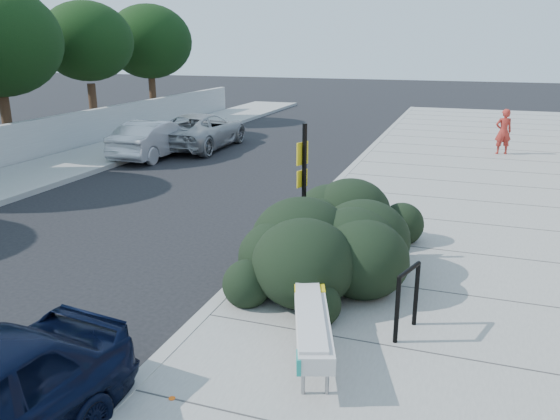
{
  "coord_description": "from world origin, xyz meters",
  "views": [
    {
      "loc": [
        3.57,
        -6.73,
        4.12
      ],
      "look_at": [
        0.24,
        2.9,
        1.0
      ],
      "focal_mm": 35.0,
      "sensor_mm": 36.0,
      "label": 1
    }
  ],
  "objects_px": {
    "sign_post": "(303,184)",
    "wagon_silver": "(155,139)",
    "suv_silver": "(201,131)",
    "bench": "(312,322)",
    "pedestrian": "(503,132)",
    "bike_rack": "(408,294)"
  },
  "relations": [
    {
      "from": "sign_post",
      "to": "wagon_silver",
      "type": "xyz_separation_m",
      "value": [
        -8.29,
        8.28,
        -0.93
      ]
    },
    {
      "from": "suv_silver",
      "to": "bench",
      "type": "bearing_deg",
      "value": 120.64
    },
    {
      "from": "suv_silver",
      "to": "pedestrian",
      "type": "xyz_separation_m",
      "value": [
        11.54,
        1.81,
        0.28
      ]
    },
    {
      "from": "suv_silver",
      "to": "bike_rack",
      "type": "bearing_deg",
      "value": 125.9
    },
    {
      "from": "wagon_silver",
      "to": "bench",
      "type": "bearing_deg",
      "value": 129.68
    },
    {
      "from": "bench",
      "to": "wagon_silver",
      "type": "bearing_deg",
      "value": 110.48
    },
    {
      "from": "bike_rack",
      "to": "suv_silver",
      "type": "height_order",
      "value": "suv_silver"
    },
    {
      "from": "bike_rack",
      "to": "bench",
      "type": "bearing_deg",
      "value": -118.83
    },
    {
      "from": "bike_rack",
      "to": "sign_post",
      "type": "relative_size",
      "value": 0.39
    },
    {
      "from": "sign_post",
      "to": "bike_rack",
      "type": "bearing_deg",
      "value": -21.02
    },
    {
      "from": "wagon_silver",
      "to": "pedestrian",
      "type": "distance_m",
      "value": 12.98
    },
    {
      "from": "bench",
      "to": "pedestrian",
      "type": "bearing_deg",
      "value": 60.74
    },
    {
      "from": "pedestrian",
      "to": "bench",
      "type": "bearing_deg",
      "value": 62.01
    },
    {
      "from": "wagon_silver",
      "to": "pedestrian",
      "type": "height_order",
      "value": "pedestrian"
    },
    {
      "from": "bench",
      "to": "wagon_silver",
      "type": "relative_size",
      "value": 0.51
    },
    {
      "from": "wagon_silver",
      "to": "suv_silver",
      "type": "height_order",
      "value": "suv_silver"
    },
    {
      "from": "bench",
      "to": "suv_silver",
      "type": "relative_size",
      "value": 0.42
    },
    {
      "from": "sign_post",
      "to": "wagon_silver",
      "type": "distance_m",
      "value": 11.75
    },
    {
      "from": "suv_silver",
      "to": "wagon_silver",
      "type": "bearing_deg",
      "value": 69.95
    },
    {
      "from": "bench",
      "to": "wagon_silver",
      "type": "distance_m",
      "value": 14.88
    },
    {
      "from": "wagon_silver",
      "to": "pedestrian",
      "type": "relative_size",
      "value": 2.53
    },
    {
      "from": "pedestrian",
      "to": "sign_post",
      "type": "bearing_deg",
      "value": 54.57
    }
  ]
}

